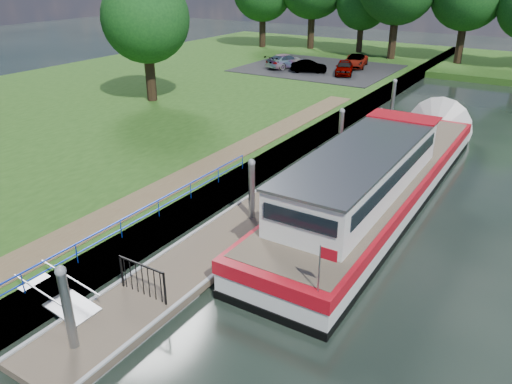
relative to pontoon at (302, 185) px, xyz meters
The scene contains 16 objects.
ground 13.00m from the pontoon, 90.00° to the right, with size 160.00×160.00×0.00m, color black.
riverbank 18.11m from the pontoon, behind, with size 32.00×90.00×0.78m, color #234A15.
bank_edge 3.25m from the pontoon, 141.89° to the left, with size 1.10×90.00×0.78m, color #473D2D.
footpath 6.69m from the pontoon, 131.35° to the right, with size 1.60×40.00×0.05m, color brown.
carpark 27.32m from the pontoon, 113.75° to the left, with size 14.00×12.00×0.06m, color black.
blue_fence 10.43m from the pontoon, 105.38° to the right, with size 0.04×18.04×0.72m.
pontoon is the anchor object (origin of this frame).
mooring_piles 1.10m from the pontoon, ahead, with size 0.30×27.30×3.55m.
gangway 12.64m from the pontoon, 98.42° to the right, with size 2.58×1.00×0.92m.
gate_panel 10.84m from the pontoon, 90.00° to the right, with size 1.85×0.05×1.15m.
barge 3.86m from the pontoon, 16.67° to the left, with size 4.36×21.15×4.78m.
bank_tree_a 18.78m from the pontoon, 156.11° to the left, with size 6.12×6.12×9.72m.
car_a 24.55m from the pontoon, 108.18° to the left, with size 1.50×3.72×1.27m, color #999999.
car_b 25.00m from the pontoon, 115.71° to the left, with size 1.15×3.29×1.08m, color #999999.
car_c 27.27m from the pontoon, 120.49° to the left, with size 1.80×4.44×1.29m, color #999999.
car_d 28.50m from the pontoon, 106.64° to the left, with size 2.01×4.36×1.21m, color #999999.
Camera 1 is at (9.80, -6.90, 9.79)m, focal length 35.00 mm.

